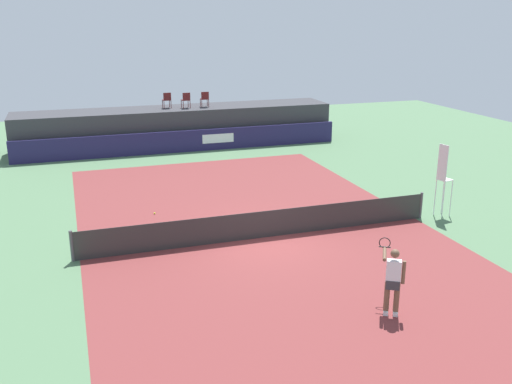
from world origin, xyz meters
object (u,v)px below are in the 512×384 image
(umpire_chair, at_px, (443,175))
(tennis_player, at_px, (393,279))
(net_post_far, at_px, (421,205))
(spectator_chair_center, at_px, (205,98))
(spectator_chair_far_left, at_px, (167,99))
(tennis_ball, at_px, (155,213))
(net_post_near, at_px, (72,246))
(spectator_chair_left, at_px, (186,99))

(umpire_chair, distance_m, tennis_player, 8.20)
(umpire_chair, distance_m, net_post_far, 1.37)
(umpire_chair, relative_size, net_post_far, 2.76)
(spectator_chair_center, relative_size, umpire_chair, 0.32)
(spectator_chair_far_left, xyz_separation_m, spectator_chair_center, (2.14, -0.29, 0.00))
(spectator_chair_far_left, xyz_separation_m, umpire_chair, (7.55, -15.34, -1.11))
(spectator_chair_center, distance_m, tennis_ball, 12.69)
(spectator_chair_center, relative_size, net_post_near, 0.89)
(net_post_near, bearing_deg, spectator_chair_left, 65.82)
(umpire_chair, height_order, tennis_player, umpire_chair)
(spectator_chair_far_left, height_order, tennis_player, spectator_chair_far_left)
(spectator_chair_center, height_order, net_post_far, spectator_chair_center)
(tennis_player, bearing_deg, tennis_ball, 115.45)
(net_post_far, bearing_deg, spectator_chair_center, 106.94)
(net_post_near, height_order, tennis_player, tennis_player)
(spectator_chair_left, bearing_deg, tennis_ball, -107.85)
(spectator_chair_left, distance_m, net_post_far, 16.15)
(spectator_chair_far_left, height_order, net_post_far, spectator_chair_far_left)
(umpire_chair, bearing_deg, tennis_player, -133.91)
(spectator_chair_far_left, distance_m, umpire_chair, 17.13)
(spectator_chair_far_left, relative_size, spectator_chair_left, 1.00)
(spectator_chair_center, bearing_deg, spectator_chair_far_left, 172.30)
(tennis_player, bearing_deg, spectator_chair_center, 89.30)
(umpire_chair, distance_m, tennis_ball, 10.91)
(spectator_chair_far_left, height_order, net_post_near, spectator_chair_far_left)
(spectator_chair_far_left, bearing_deg, spectator_chair_left, -19.50)
(net_post_near, xyz_separation_m, tennis_ball, (3.05, 3.57, -0.46))
(spectator_chair_center, bearing_deg, umpire_chair, -70.21)
(umpire_chair, bearing_deg, spectator_chair_far_left, 116.21)
(spectator_chair_far_left, bearing_deg, tennis_ball, -102.66)
(spectator_chair_far_left, xyz_separation_m, net_post_far, (6.71, -15.31, -2.19))
(spectator_chair_left, xyz_separation_m, tennis_player, (0.85, -20.86, -1.73))
(spectator_chair_center, xyz_separation_m, umpire_chair, (5.41, -15.05, -1.11))
(umpire_chair, height_order, net_post_far, umpire_chair)
(net_post_far, bearing_deg, spectator_chair_far_left, 113.67)
(spectator_chair_left, xyz_separation_m, net_post_far, (5.69, -14.95, -2.19))
(spectator_chair_left, relative_size, tennis_player, 0.50)
(spectator_chair_far_left, xyz_separation_m, tennis_ball, (-2.64, -11.74, -2.66))
(spectator_chair_left, relative_size, umpire_chair, 0.32)
(spectator_chair_left, xyz_separation_m, spectator_chair_center, (1.11, 0.07, 0.00))
(net_post_far, distance_m, tennis_ball, 10.02)
(spectator_chair_left, relative_size, tennis_ball, 13.06)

